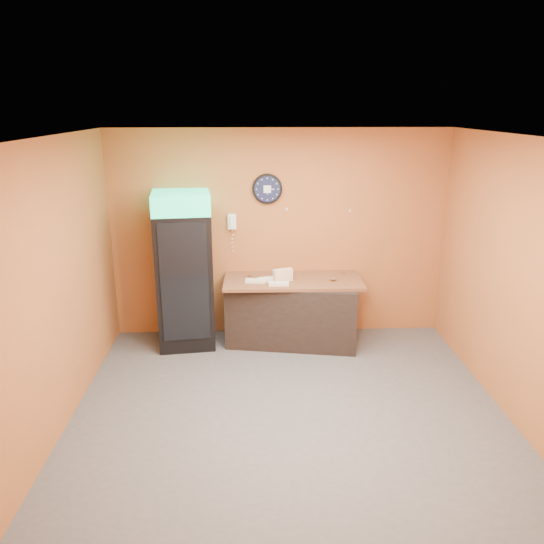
{
  "coord_description": "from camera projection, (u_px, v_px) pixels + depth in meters",
  "views": [
    {
      "loc": [
        -0.37,
        -4.96,
        3.07
      ],
      "look_at": [
        -0.15,
        0.6,
        1.31
      ],
      "focal_mm": 35.0,
      "sensor_mm": 36.0,
      "label": 1
    }
  ],
  "objects": [
    {
      "name": "prep_counter",
      "position": [
        292.0,
        312.0,
        7.09
      ],
      "size": [
        1.8,
        1.03,
        0.85
      ],
      "primitive_type": "cube",
      "rotation": [
        0.0,
        0.0,
        -0.17
      ],
      "color": "black",
      "rests_on": "floor"
    },
    {
      "name": "wall_phone",
      "position": [
        232.0,
        222.0,
        7.02
      ],
      "size": [
        0.11,
        0.1,
        0.2
      ],
      "color": "white",
      "rests_on": "back_wall"
    },
    {
      "name": "kitchen_tool",
      "position": [
        280.0,
        277.0,
        6.95
      ],
      "size": [
        0.07,
        0.07,
        0.07
      ],
      "primitive_type": "cylinder",
      "color": "silver",
      "rests_on": "butcher_paper"
    },
    {
      "name": "wrapped_sandwich_left",
      "position": [
        255.0,
        281.0,
        6.83
      ],
      "size": [
        0.27,
        0.13,
        0.04
      ],
      "primitive_type": "cube",
      "rotation": [
        0.0,
        0.0,
        -0.12
      ],
      "color": "silver",
      "rests_on": "butcher_paper"
    },
    {
      "name": "back_wall",
      "position": [
        279.0,
        235.0,
        7.15
      ],
      "size": [
        4.5,
        0.02,
        2.8
      ],
      "primitive_type": "cube",
      "color": "#B06031",
      "rests_on": "floor"
    },
    {
      "name": "beverage_cooler",
      "position": [
        184.0,
        273.0,
        6.85
      ],
      "size": [
        0.79,
        0.8,
        2.04
      ],
      "rotation": [
        0.0,
        0.0,
        0.12
      ],
      "color": "black",
      "rests_on": "floor"
    },
    {
      "name": "right_wall",
      "position": [
        512.0,
        279.0,
        5.33
      ],
      "size": [
        0.02,
        4.0,
        2.8
      ],
      "primitive_type": "cube",
      "color": "#B06031",
      "rests_on": "floor"
    },
    {
      "name": "sub_roll_stack",
      "position": [
        283.0,
        275.0,
        6.86
      ],
      "size": [
        0.27,
        0.17,
        0.16
      ],
      "rotation": [
        0.0,
        0.0,
        0.37
      ],
      "color": "#F2E5BC",
      "rests_on": "butcher_paper"
    },
    {
      "name": "left_wall",
      "position": [
        59.0,
        285.0,
        5.16
      ],
      "size": [
        0.02,
        4.0,
        2.8
      ],
      "primitive_type": "cube",
      "color": "#B06031",
      "rests_on": "floor"
    },
    {
      "name": "ceiling",
      "position": [
        291.0,
        136.0,
        4.82
      ],
      "size": [
        4.5,
        4.0,
        0.02
      ],
      "primitive_type": "cube",
      "color": "white",
      "rests_on": "back_wall"
    },
    {
      "name": "butcher_paper",
      "position": [
        293.0,
        281.0,
        6.96
      ],
      "size": [
        1.82,
        0.81,
        0.04
      ],
      "primitive_type": "cube",
      "rotation": [
        0.0,
        0.0,
        -0.01
      ],
      "color": "brown",
      "rests_on": "prep_counter"
    },
    {
      "name": "floor",
      "position": [
        288.0,
        406.0,
        5.66
      ],
      "size": [
        4.5,
        4.5,
        0.0
      ],
      "primitive_type": "plane",
      "color": "#47474C",
      "rests_on": "ground"
    },
    {
      "name": "wrapped_sandwich_right",
      "position": [
        269.0,
        279.0,
        6.88
      ],
      "size": [
        0.31,
        0.18,
        0.04
      ],
      "primitive_type": "cube",
      "rotation": [
        0.0,
        0.0,
        0.26
      ],
      "color": "silver",
      "rests_on": "butcher_paper"
    },
    {
      "name": "wrapped_sandwich_mid",
      "position": [
        279.0,
        284.0,
        6.71
      ],
      "size": [
        0.26,
        0.1,
        0.04
      ],
      "primitive_type": "cube",
      "rotation": [
        0.0,
        0.0,
        -0.01
      ],
      "color": "silver",
      "rests_on": "butcher_paper"
    },
    {
      "name": "wall_clock",
      "position": [
        267.0,
        189.0,
        6.93
      ],
      "size": [
        0.4,
        0.06,
        0.4
      ],
      "color": "black",
      "rests_on": "back_wall"
    }
  ]
}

